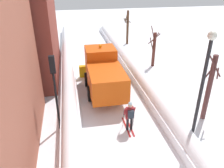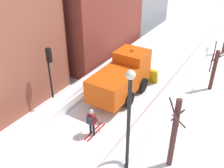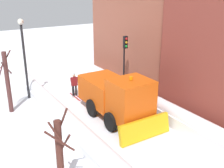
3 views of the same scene
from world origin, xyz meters
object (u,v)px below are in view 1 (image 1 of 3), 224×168
(street_lamp, at_px, (204,77))
(bare_tree_near, at_px, (209,88))
(plow_truck, at_px, (104,73))
(traffic_light_pole, at_px, (54,80))
(skier, at_px, (130,115))
(bare_tree_far, at_px, (127,27))
(bare_tree_mid, at_px, (154,48))

(street_lamp, xyz_separation_m, bare_tree_near, (1.61, 1.59, -1.49))
(plow_truck, xyz_separation_m, traffic_light_pole, (-3.12, -3.72, 1.50))
(plow_truck, distance_m, traffic_light_pole, 5.08)
(plow_truck, height_order, traffic_light_pole, traffic_light_pole)
(plow_truck, relative_size, bare_tree_near, 1.48)
(skier, height_order, bare_tree_far, bare_tree_far)
(skier, xyz_separation_m, bare_tree_near, (4.63, 0.24, 1.07))
(traffic_light_pole, bearing_deg, plow_truck, 50.03)
(plow_truck, bearing_deg, bare_tree_near, -40.19)
(skier, xyz_separation_m, bare_tree_far, (4.11, 16.31, 1.04))
(plow_truck, relative_size, bare_tree_far, 1.52)
(traffic_light_pole, relative_size, bare_tree_mid, 1.15)
(skier, bearing_deg, bare_tree_near, 2.90)
(street_lamp, relative_size, bare_tree_far, 1.44)
(bare_tree_mid, height_order, bare_tree_far, bare_tree_far)
(street_lamp, xyz_separation_m, bare_tree_far, (1.09, 17.67, -1.52))
(bare_tree_mid, bearing_deg, bare_tree_far, 93.99)
(traffic_light_pole, xyz_separation_m, bare_tree_near, (8.42, -0.76, -0.91))
(bare_tree_mid, distance_m, bare_tree_far, 7.51)
(bare_tree_mid, bearing_deg, skier, -117.70)
(skier, relative_size, bare_tree_far, 0.46)
(skier, distance_m, street_lamp, 4.18)
(traffic_light_pole, bearing_deg, bare_tree_far, 62.73)
(bare_tree_mid, bearing_deg, bare_tree_near, -90.02)
(bare_tree_near, height_order, bare_tree_mid, bare_tree_near)
(skier, xyz_separation_m, traffic_light_pole, (-3.78, 0.99, 1.98))
(street_lamp, xyz_separation_m, bare_tree_mid, (1.62, 10.19, -1.88))
(street_lamp, distance_m, bare_tree_mid, 10.48)
(skier, distance_m, bare_tree_mid, 10.00)
(plow_truck, distance_m, bare_tree_mid, 6.72)
(skier, bearing_deg, street_lamp, -24.16)
(skier, relative_size, bare_tree_mid, 0.49)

